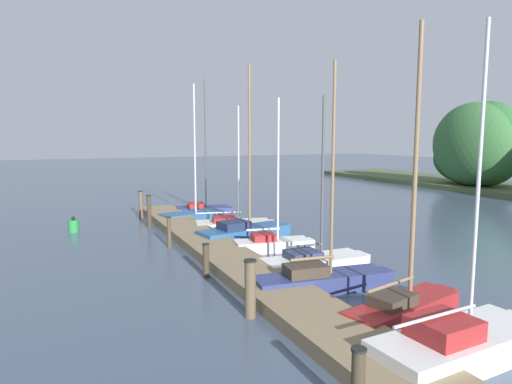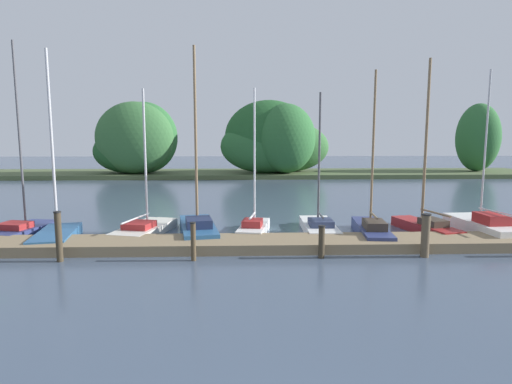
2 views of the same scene
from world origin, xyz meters
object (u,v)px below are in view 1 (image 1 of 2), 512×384
mooring_piling_0 (141,204)px  mooring_piling_3 (206,260)px  sailboat_3 (246,230)px  sailboat_0 (204,207)px  mooring_piling_5 (358,384)px  sailboat_4 (274,242)px  sailboat_1 (194,214)px  sailboat_8 (463,342)px  sailboat_2 (235,223)px  mooring_piling_2 (169,232)px  sailboat_5 (317,260)px  sailboat_6 (325,278)px  sailboat_7 (406,300)px  mooring_piling_1 (149,211)px  mooring_piling_4 (250,289)px  channel_buoy_0 (74,226)px

mooring_piling_0 → mooring_piling_3: mooring_piling_0 is taller
sailboat_3 → mooring_piling_3: (4.28, -3.18, 0.16)m
sailboat_0 → mooring_piling_5: (18.74, -3.62, 0.26)m
sailboat_4 → sailboat_1: bearing=107.4°
mooring_piling_3 → sailboat_8: bearing=22.6°
mooring_piling_5 → sailboat_0: bearing=169.1°
sailboat_1 → sailboat_2: (3.02, 1.09, -0.05)m
mooring_piling_2 → mooring_piling_0: bearing=178.4°
sailboat_5 → mooring_piling_3: (-0.57, -3.63, 0.26)m
sailboat_2 → sailboat_6: 8.86m
sailboat_1 → sailboat_3: bearing=-92.2°
sailboat_2 → sailboat_4: size_ratio=1.00×
sailboat_8 → sailboat_7: bearing=71.8°
sailboat_0 → sailboat_2: bearing=-77.8°
mooring_piling_0 → sailboat_3: bearing=24.1°
sailboat_3 → mooring_piling_2: (0.21, -3.33, 0.24)m
sailboat_2 → sailboat_3: 2.14m
sailboat_0 → mooring_piling_1: size_ratio=4.71×
sailboat_0 → sailboat_5: bearing=-77.3°
sailboat_2 → mooring_piling_2: (2.32, -3.69, 0.35)m
mooring_piling_0 → mooring_piling_2: 7.20m
sailboat_4 → sailboat_3: bearing=105.7°
sailboat_6 → mooring_piling_2: size_ratio=5.15×
sailboat_8 → mooring_piling_5: (0.63, -2.96, 0.21)m
sailboat_6 → sailboat_7: 2.51m
sailboat_6 → sailboat_3: bearing=92.6°
sailboat_1 → mooring_piling_0: 3.06m
sailboat_1 → sailboat_2: sailboat_1 is taller
sailboat_1 → mooring_piling_3: bearing=-114.9°
sailboat_5 → mooring_piling_0: size_ratio=3.90×
sailboat_0 → sailboat_7: 16.01m
sailboat_1 → mooring_piling_3: sailboat_1 is taller
sailboat_0 → mooring_piling_2: (7.11, -3.70, 0.30)m
mooring_piling_5 → mooring_piling_1: bearing=-179.9°
sailboat_0 → mooring_piling_3: sailboat_0 is taller
mooring_piling_4 → sailboat_5: bearing=127.5°
sailboat_0 → sailboat_7: (16.01, -0.12, 0.08)m
channel_buoy_0 → mooring_piling_0: bearing=125.5°
sailboat_3 → sailboat_2: bearing=69.9°
sailboat_4 → mooring_piling_2: bearing=160.6°
sailboat_4 → channel_buoy_0: (-6.73, -6.80, -0.02)m
sailboat_4 → sailboat_7: sailboat_7 is taller
sailboat_5 → channel_buoy_0: (-9.36, -7.04, 0.01)m
mooring_piling_1 → mooring_piling_4: (11.57, 0.11, -0.09)m
sailboat_4 → sailboat_8: (9.00, -0.51, 0.07)m
sailboat_1 → channel_buoy_0: bearing=175.7°
sailboat_0 → mooring_piling_4: bearing=-91.4°
sailboat_8 → mooring_piling_5: size_ratio=5.57×
sailboat_4 → sailboat_8: size_ratio=0.89×
sailboat_2 → mooring_piling_0: size_ratio=3.97×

